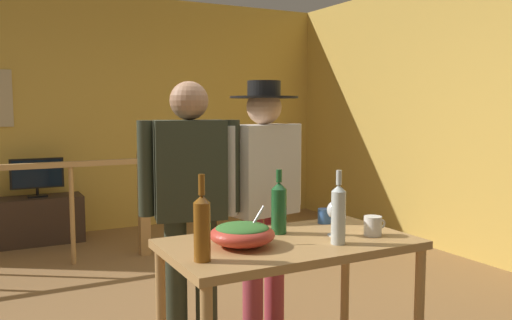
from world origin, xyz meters
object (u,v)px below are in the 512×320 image
object	(u,v)px
flat_screen_tv	(37,174)
wine_bottle_clear	(338,213)
wine_glass	(335,211)
wine_bottle_green	(279,207)
tv_console	(39,220)
mug_white	(373,226)
wine_bottle_amber	(202,226)
mug_blue	(325,216)
person_standing_right	(264,186)
stair_railing	(49,198)
serving_table	(290,260)
salad_bowl	(242,233)
person_standing_left	(190,195)

from	to	relation	value
flat_screen_tv	wine_bottle_clear	size ratio (longest dim) A/B	1.52
wine_glass	wine_bottle_green	size ratio (longest dim) A/B	0.53
tv_console	mug_white	size ratio (longest dim) A/B	7.16
wine_bottle_green	wine_bottle_amber	distance (m)	0.60
flat_screen_tv	mug_blue	bearing A→B (deg)	-72.13
wine_glass	person_standing_right	bearing A→B (deg)	90.02
flat_screen_tv	mug_white	distance (m)	4.14
tv_console	wine_bottle_clear	size ratio (longest dim) A/B	2.57
stair_railing	serving_table	world-z (taller)	stair_railing
serving_table	wine_bottle_clear	world-z (taller)	wine_bottle_clear
wine_bottle_green	salad_bowl	bearing A→B (deg)	-153.91
serving_table	stair_railing	bearing A→B (deg)	105.25
salad_bowl	wine_bottle_green	xyz separation A→B (m)	(0.27, 0.13, 0.08)
flat_screen_tv	wine_glass	xyz separation A→B (m)	(1.04, -3.87, 0.19)
salad_bowl	mug_white	size ratio (longest dim) A/B	2.43
wine_glass	mug_white	distance (m)	0.21
tv_console	wine_bottle_amber	xyz separation A→B (m)	(0.28, -4.00, 0.71)
flat_screen_tv	mug_white	world-z (taller)	flat_screen_tv
flat_screen_tv	serving_table	xyz separation A→B (m)	(0.80, -3.84, -0.03)
tv_console	wine_bottle_amber	distance (m)	4.08
wine_bottle_green	mug_blue	distance (m)	0.37
wine_bottle_amber	wine_glass	bearing A→B (deg)	7.85
tv_console	flat_screen_tv	xyz separation A→B (m)	(-0.00, -0.03, 0.50)
flat_screen_tv	tv_console	bearing A→B (deg)	90.00
stair_railing	wine_bottle_green	xyz separation A→B (m)	(0.81, -2.75, 0.32)
salad_bowl	wine_glass	world-z (taller)	salad_bowl
wine_bottle_amber	flat_screen_tv	bearing A→B (deg)	94.09
tv_console	serving_table	size ratio (longest dim) A/B	0.75
mug_white	stair_railing	bearing A→B (deg)	111.81
tv_console	wine_bottle_amber	bearing A→B (deg)	-85.94
mug_white	person_standing_right	xyz separation A→B (m)	(-0.17, 0.84, 0.10)
person_standing_left	person_standing_right	size ratio (longest dim) A/B	0.99
flat_screen_tv	wine_bottle_clear	distance (m)	4.13
wine_bottle_green	mug_blue	world-z (taller)	wine_bottle_green
wine_bottle_amber	mug_white	size ratio (longest dim) A/B	2.93
stair_railing	tv_console	bearing A→B (deg)	90.38
flat_screen_tv	mug_white	xyz separation A→B (m)	(1.21, -3.96, 0.12)
flat_screen_tv	person_standing_left	distance (m)	3.18
wine_bottle_green	person_standing_left	bearing A→B (deg)	114.38
flat_screen_tv	mug_blue	size ratio (longest dim) A/B	4.73
mug_blue	mug_white	bearing A→B (deg)	-82.27
wine_glass	person_standing_right	xyz separation A→B (m)	(-0.00, 0.75, 0.03)
salad_bowl	mug_white	distance (m)	0.68
wine_bottle_clear	person_standing_left	world-z (taller)	person_standing_left
serving_table	mug_white	bearing A→B (deg)	-15.48
wine_bottle_amber	wine_bottle_clear	xyz separation A→B (m)	(0.67, -0.04, -0.00)
stair_railing	person_standing_right	xyz separation A→B (m)	(1.03, -2.17, 0.33)
person_standing_left	wine_glass	bearing A→B (deg)	135.47
serving_table	mug_white	xyz separation A→B (m)	(0.42, -0.11, 0.15)
wine_bottle_green	person_standing_left	size ratio (longest dim) A/B	0.21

